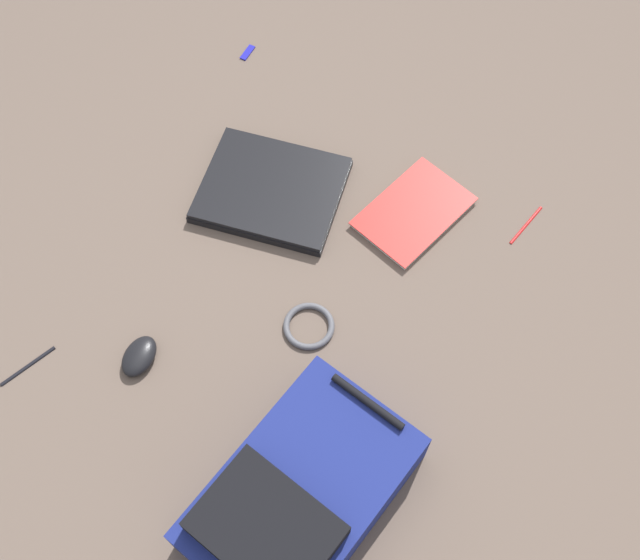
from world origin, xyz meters
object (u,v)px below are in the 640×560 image
backpack (298,498)px  laptop (271,190)px  cable_coil (309,326)px  pen_blue (28,365)px  usb_stick (247,52)px  computer_mouse (139,356)px  pen_black (526,225)px  book_blue (414,212)px

backpack → laptop: 0.76m
cable_coil → pen_blue: (-0.49, -0.38, -0.00)m
pen_blue → usb_stick: bearing=93.9°
backpack → cable_coil: bearing=116.9°
laptop → pen_blue: (-0.23, -0.65, -0.01)m
computer_mouse → pen_black: (0.60, 0.74, -0.01)m
laptop → pen_black: (0.58, 0.22, -0.01)m
laptop → cable_coil: bearing=-45.7°
cable_coil → computer_mouse: bearing=-138.8°
usb_stick → pen_black: bearing=-9.1°
laptop → computer_mouse: 0.52m
pen_blue → usb_stick: size_ratio=2.46×
laptop → pen_black: bearing=21.0°
backpack → computer_mouse: 0.48m
backpack → usb_stick: size_ratio=8.90×
pen_blue → cable_coil: bearing=38.1°
computer_mouse → pen_blue: (-0.20, -0.13, -0.01)m
laptop → book_blue: (0.33, 0.12, -0.01)m
laptop → pen_blue: bearing=-109.2°
book_blue → computer_mouse: size_ratio=3.06×
cable_coil → usb_stick: cable_coil is taller
book_blue → usb_stick: 0.67m
backpack → computer_mouse: (-0.46, 0.10, -0.05)m
laptop → book_blue: 0.35m
usb_stick → laptop: bearing=-50.7°
book_blue → pen_black: book_blue is taller
pen_blue → backpack: bearing=2.9°
laptop → backpack: bearing=-54.6°
book_blue → pen_black: (0.25, 0.11, -0.01)m
laptop → book_blue: bearing=19.5°
backpack → pen_black: backpack is taller
pen_black → backpack: bearing=-99.5°
backpack → cable_coil: (-0.18, 0.35, -0.06)m
laptop → usb_stick: 0.47m
cable_coil → pen_black: size_ratio=0.87×
laptop → cable_coil: (0.26, -0.27, -0.01)m
pen_blue → usb_stick: (-0.07, 1.01, -0.00)m
pen_black → pen_blue: size_ratio=0.98×
book_blue → computer_mouse: (-0.35, -0.63, 0.01)m
backpack → laptop: bearing=125.4°
pen_black → usb_stick: bearing=170.9°
laptop → pen_blue: 0.69m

